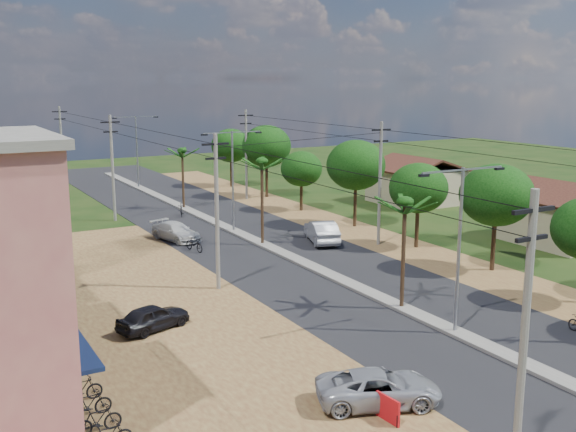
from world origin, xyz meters
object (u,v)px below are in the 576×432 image
Objects in this scene: car_parked_dark at (153,318)px; parked_scooter_row at (103,428)px; car_parked_silver at (379,389)px; roadside_sign at (388,409)px; car_white_far at (176,232)px; car_silver_mid at (322,232)px.

parked_scooter_row is (-4.76, -9.10, -0.13)m from car_parked_dark.
roadside_sign is at bearing 179.65° from car_parked_silver.
car_white_far is 0.65× the size of parked_scooter_row.
car_parked_silver is at bearing 62.18° from roadside_sign.
car_white_far is 18.50m from car_parked_dark.
car_parked_dark is (-16.59, -11.05, -0.19)m from car_silver_mid.
car_white_far is 3.88× the size of roadside_sign.
car_white_far is 28.58m from car_parked_silver.
car_parked_silver is 0.66× the size of parked_scooter_row.
car_parked_dark is at bearing 52.98° from car_silver_mid.
car_white_far is at bearing -13.36° from car_silver_mid.
car_parked_silver is 12.49m from car_parked_dark.
roadside_sign is at bearing 82.08° from car_silver_mid.
car_parked_dark is 0.52× the size of parked_scooter_row.
car_parked_silver reaches higher than car_parked_dark.
car_silver_mid is 29.36m from parked_scooter_row.
car_parked_dark is at bearing 45.29° from car_parked_silver.
car_silver_mid is at bearing 43.35° from parked_scooter_row.
car_parked_dark is 13.43m from roadside_sign.
car_white_far is (-9.22, 5.91, -0.16)m from car_silver_mid.
car_parked_dark is (-4.87, 11.50, -0.02)m from car_parked_silver.
roadside_sign is (-0.50, -1.19, -0.16)m from car_parked_silver.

